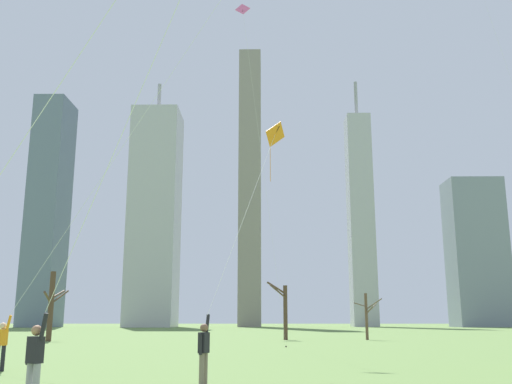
# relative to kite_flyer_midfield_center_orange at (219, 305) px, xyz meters

# --- Properties ---
(kite_flyer_midfield_center_orange) EXTENTS (2.62, 6.51, 9.44)m
(kite_flyer_midfield_center_orange) POSITION_rel_kite_flyer_midfield_center_orange_xyz_m (0.00, 0.00, 0.00)
(kite_flyer_midfield_center_orange) COLOR #726656
(kite_flyer_midfield_center_orange) RESTS_ON ground
(kite_flyer_foreground_left_purple) EXTENTS (10.88, 0.82, 18.74)m
(kite_flyer_foreground_left_purple) POSITION_rel_kite_flyer_midfield_center_orange_xyz_m (-6.45, 3.36, 0.98)
(kite_flyer_foreground_left_purple) COLOR black
(kite_flyer_foreground_left_purple) RESTS_ON ground
(kite_flyer_midfield_left_yellow) EXTENTS (10.27, 9.18, 19.82)m
(kite_flyer_midfield_left_yellow) POSITION_rel_kite_flyer_midfield_center_orange_xyz_m (-0.85, -6.84, 3.69)
(kite_flyer_midfield_left_yellow) COLOR gray
(kite_flyer_midfield_left_yellow) RESTS_ON ground
(distant_kite_high_overhead_pink) EXTENTS (3.44, 0.64, 23.77)m
(distant_kite_high_overhead_pink) POSITION_rel_kite_flyer_midfield_center_orange_xyz_m (0.07, 20.20, 19.08)
(distant_kite_high_overhead_pink) COLOR pink
(distant_kite_high_overhead_pink) RESTS_ON ground
(bare_tree_center) EXTENTS (2.21, 2.85, 3.88)m
(bare_tree_center) POSITION_rel_kite_flyer_midfield_center_orange_xyz_m (10.01, 33.19, -0.07)
(bare_tree_center) COLOR brown
(bare_tree_center) RESTS_ON ground
(bare_tree_left_of_center) EXTENTS (1.07, 3.48, 5.48)m
(bare_tree_left_of_center) POSITION_rel_kite_flyer_midfield_center_orange_xyz_m (-15.76, 29.72, 0.71)
(bare_tree_left_of_center) COLOR #4C3828
(bare_tree_left_of_center) RESTS_ON ground
(bare_tree_rightmost) EXTENTS (1.76, 2.55, 4.89)m
(bare_tree_rightmost) POSITION_rel_kite_flyer_midfield_center_orange_xyz_m (2.99, 33.07, 0.41)
(bare_tree_rightmost) COLOR #4C3828
(bare_tree_rightmost) RESTS_ON ground
(skyline_tall_tower) EXTENTS (10.15, 10.75, 54.48)m
(skyline_tall_tower) POSITION_rel_kite_flyer_midfield_center_orange_xyz_m (-22.72, 106.60, 21.61)
(skyline_tall_tower) COLOR #B2B2B7
(skyline_tall_tower) RESTS_ON ground
(skyline_wide_slab) EXTENTS (11.50, 8.78, 31.96)m
(skyline_wide_slab) POSITION_rel_kite_flyer_midfield_center_orange_xyz_m (47.65, 109.37, 13.84)
(skyline_wide_slab) COLOR gray
(skyline_wide_slab) RESTS_ON ground
(skyline_slender_spire) EXTENTS (5.50, 6.26, 58.01)m
(skyline_slender_spire) POSITION_rel_kite_flyer_midfield_center_orange_xyz_m (23.52, 114.32, 22.45)
(skyline_slender_spire) COLOR #B2B2B7
(skyline_slender_spire) RESTS_ON ground
(skyline_squat_block) EXTENTS (6.71, 10.11, 50.23)m
(skyline_squat_block) POSITION_rel_kite_flyer_midfield_center_orange_xyz_m (-46.22, 106.63, 22.98)
(skyline_squat_block) COLOR slate
(skyline_squat_block) RESTS_ON ground
(skyline_mid_tower_left) EXTENTS (5.03, 8.90, 63.67)m
(skyline_mid_tower_left) POSITION_rel_kite_flyer_midfield_center_orange_xyz_m (-2.01, 112.27, 29.70)
(skyline_mid_tower_left) COLOR gray
(skyline_mid_tower_left) RESTS_ON ground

